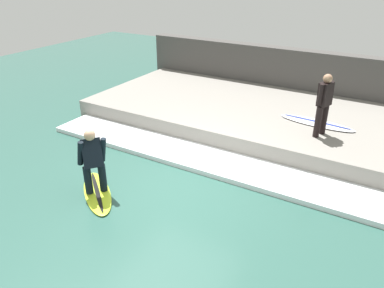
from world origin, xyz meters
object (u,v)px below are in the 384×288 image
surfer_riding (93,158)px  surfer_waiting_near (324,102)px  surfboard_riding (97,192)px  surfboard_waiting_near (317,123)px

surfer_riding → surfer_waiting_near: size_ratio=0.92×
surfboard_riding → surfer_waiting_near: (4.09, -3.42, 1.33)m
surfer_riding → surfer_waiting_near: 5.36m
surfboard_riding → surfer_riding: size_ratio=1.18×
surfer_waiting_near → surfboard_waiting_near: surfer_waiting_near is taller
surfer_waiting_near → surfboard_waiting_near: size_ratio=0.76×
surfer_riding → surfboard_riding: bearing=135.0°
surfboard_waiting_near → surfboard_riding: bearing=146.0°
surfboard_riding → surfboard_waiting_near: surfboard_waiting_near is taller
surfboard_riding → surfer_waiting_near: surfer_waiting_near is taller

